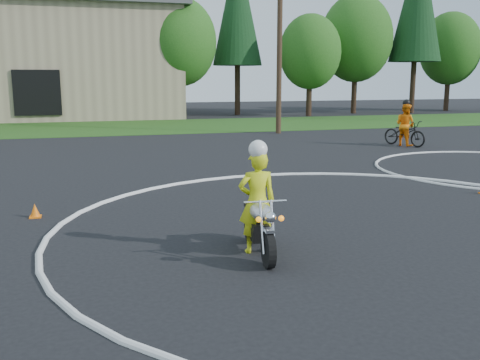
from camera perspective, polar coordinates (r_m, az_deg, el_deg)
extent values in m
plane|color=black|center=(8.63, 22.01, -9.97)|extent=(120.00, 120.00, 0.00)
cube|color=#1E4714|center=(33.79, -7.52, 5.73)|extent=(120.00, 10.00, 0.02)
torus|color=silver|center=(11.00, 12.34, -4.94)|extent=(12.12, 12.12, 0.12)
cylinder|color=black|center=(8.47, 3.05, -7.42)|extent=(0.18, 0.61, 0.60)
cylinder|color=black|center=(9.77, 1.10, -4.91)|extent=(0.18, 0.61, 0.60)
cube|color=black|center=(9.13, 1.94, -5.39)|extent=(0.33, 0.57, 0.30)
ellipsoid|color=silver|center=(8.85, 2.24, -3.39)|extent=(0.42, 0.67, 0.28)
cube|color=black|center=(9.33, 1.55, -2.89)|extent=(0.32, 0.62, 0.10)
cylinder|color=silver|center=(8.42, 2.35, -5.04)|extent=(0.08, 0.36, 0.80)
cylinder|color=#B8B9BF|center=(8.46, 3.54, -4.97)|extent=(0.08, 0.36, 0.80)
cube|color=silver|center=(8.36, 3.11, -5.38)|extent=(0.16, 0.23, 0.05)
cylinder|color=white|center=(8.51, 2.70, -2.31)|extent=(0.70, 0.10, 0.04)
sphere|color=silver|center=(8.22, 3.26, -4.00)|extent=(0.18, 0.18, 0.18)
sphere|color=orange|center=(8.21, 2.00, -4.23)|extent=(0.09, 0.09, 0.09)
sphere|color=orange|center=(8.29, 4.43, -4.10)|extent=(0.09, 0.09, 0.09)
cylinder|color=silver|center=(9.57, 2.35, -5.26)|extent=(0.16, 0.80, 0.08)
imported|color=#CCD616|center=(9.06, 1.83, -2.37)|extent=(0.68, 0.48, 1.76)
sphere|color=white|center=(8.85, 1.93, 3.28)|extent=(0.32, 0.32, 0.32)
imported|color=black|center=(24.76, 17.16, 4.80)|extent=(1.43, 2.25, 1.12)
imported|color=orange|center=(24.73, 17.21, 5.65)|extent=(0.97, 1.09, 1.86)
sphere|color=black|center=(24.67, 17.33, 7.86)|extent=(0.32, 0.32, 0.32)
cone|color=orange|center=(12.30, -21.03, -3.06)|extent=(0.22, 0.22, 0.30)
cube|color=orange|center=(12.33, -20.99, -3.67)|extent=(0.24, 0.24, 0.03)
cube|color=black|center=(38.28, -20.82, 8.70)|extent=(3.00, 0.16, 3.00)
cylinder|color=#382619|center=(40.92, -6.31, 8.88)|extent=(0.44, 0.44, 3.24)
ellipsoid|color=#1E5116|center=(40.98, -6.43, 14.43)|extent=(5.40, 5.40, 6.48)
cylinder|color=#382619|center=(43.99, -0.27, 9.55)|extent=(0.44, 0.44, 3.96)
cone|color=black|center=(44.34, -0.28, 18.18)|extent=(3.96, 3.96, 9.35)
cylinder|color=#382619|center=(42.87, 7.37, 8.71)|extent=(0.44, 0.44, 2.88)
ellipsoid|color=#1E5116|center=(42.90, 7.48, 13.41)|extent=(4.80, 4.80, 5.76)
cylinder|color=#382619|center=(46.85, 12.07, 9.17)|extent=(0.44, 0.44, 3.60)
ellipsoid|color=#1E5116|center=(46.95, 12.29, 14.54)|extent=(6.00, 6.00, 7.20)
cylinder|color=#382619|center=(48.57, 17.93, 9.36)|extent=(0.44, 0.44, 4.32)
cylinder|color=#382619|center=(53.12, 21.20, 8.66)|extent=(0.44, 0.44, 3.24)
ellipsoid|color=#1E5116|center=(53.17, 21.49, 12.92)|extent=(5.40, 5.40, 6.48)
cylinder|color=#382619|center=(41.41, -12.07, 8.49)|extent=(0.44, 0.44, 2.88)
ellipsoid|color=#1E5116|center=(41.43, -12.27, 13.35)|extent=(4.80, 4.80, 5.76)
cylinder|color=#473321|center=(29.17, 4.24, 14.82)|extent=(0.28, 0.28, 10.00)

